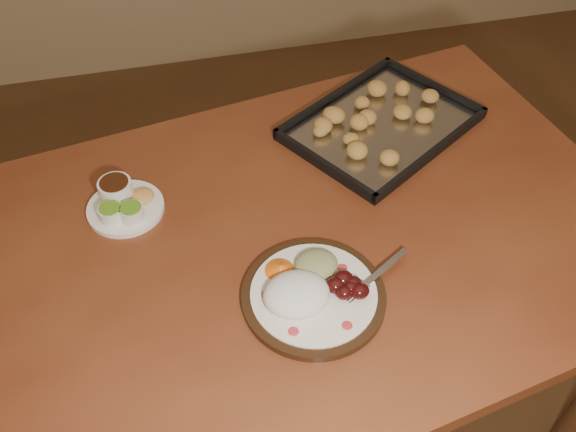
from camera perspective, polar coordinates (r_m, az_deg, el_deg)
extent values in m
cube|color=brown|center=(1.27, -1.59, -3.13)|extent=(1.63, 1.14, 0.04)
cylinder|color=#4E2E17|center=(2.01, 12.67, 3.67)|extent=(0.07, 0.07, 0.71)
cylinder|color=black|center=(1.17, 2.29, -7.14)|extent=(0.26, 0.26, 0.02)
cylinder|color=white|center=(1.16, 2.30, -6.89)|extent=(0.23, 0.23, 0.01)
ellipsoid|color=red|center=(1.11, 0.48, -10.21)|extent=(0.02, 0.02, 0.00)
ellipsoid|color=red|center=(1.12, 5.28, -9.67)|extent=(0.02, 0.02, 0.00)
ellipsoid|color=red|center=(1.20, 4.85, -4.61)|extent=(0.02, 0.02, 0.00)
ellipsoid|color=red|center=(1.16, -1.92, -6.98)|extent=(0.02, 0.02, 0.00)
ellipsoid|color=white|center=(1.14, 0.76, -6.97)|extent=(0.13, 0.11, 0.05)
ellipsoid|color=#42090B|center=(1.15, 5.02, -6.78)|extent=(0.03, 0.03, 0.03)
ellipsoid|color=#42090B|center=(1.16, 5.78, -5.98)|extent=(0.03, 0.03, 0.03)
ellipsoid|color=#42090B|center=(1.16, 4.90, -5.58)|extent=(0.03, 0.03, 0.03)
ellipsoid|color=#42090B|center=(1.15, 6.39, -6.65)|extent=(0.03, 0.03, 0.03)
ellipsoid|color=#42090B|center=(1.15, 4.24, -6.15)|extent=(0.03, 0.03, 0.03)
ellipsoid|color=#42090B|center=(1.15, 5.59, -6.35)|extent=(0.03, 0.03, 0.03)
ellipsoid|color=tan|center=(1.19, 2.52, -4.32)|extent=(0.09, 0.08, 0.03)
cone|color=orange|center=(1.18, -0.64, -4.66)|extent=(0.08, 0.08, 0.03)
cube|color=silver|center=(1.20, 8.54, -4.62)|extent=(0.11, 0.08, 0.00)
cube|color=silver|center=(1.17, 6.40, -6.42)|extent=(0.04, 0.04, 0.00)
cylinder|color=silver|center=(1.15, 5.98, -7.30)|extent=(0.03, 0.02, 0.00)
cylinder|color=silver|center=(1.15, 5.77, -7.13)|extent=(0.03, 0.02, 0.00)
cylinder|color=silver|center=(1.16, 5.55, -6.96)|extent=(0.03, 0.02, 0.00)
cylinder|color=silver|center=(1.16, 5.33, -6.80)|extent=(0.03, 0.02, 0.00)
cylinder|color=white|center=(1.35, -14.23, 0.67)|extent=(0.16, 0.16, 0.01)
cylinder|color=white|center=(1.32, -15.45, 0.24)|extent=(0.05, 0.05, 0.03)
cylinder|color=#56931D|center=(1.31, -15.57, 0.68)|extent=(0.04, 0.04, 0.00)
cylinder|color=white|center=(1.31, -13.71, 0.28)|extent=(0.05, 0.05, 0.03)
cylinder|color=#56931D|center=(1.30, -13.82, 0.72)|extent=(0.04, 0.04, 0.00)
cylinder|color=white|center=(1.36, -15.06, 2.29)|extent=(0.07, 0.07, 0.04)
cylinder|color=#321609|center=(1.35, -15.22, 2.88)|extent=(0.06, 0.06, 0.00)
ellipsoid|color=#E2A34F|center=(1.35, -12.79, 1.77)|extent=(0.05, 0.05, 0.02)
cube|color=black|center=(1.52, 8.29, 7.84)|extent=(0.51, 0.47, 0.01)
cube|color=black|center=(1.58, 4.20, 10.65)|extent=(0.35, 0.23, 0.02)
cube|color=black|center=(1.45, 12.81, 5.58)|extent=(0.35, 0.23, 0.02)
cube|color=black|center=(1.65, 12.80, 11.22)|extent=(0.17, 0.26, 0.02)
cube|color=black|center=(1.39, 3.16, 4.65)|extent=(0.17, 0.26, 0.02)
cube|color=silver|center=(1.52, 8.32, 8.00)|extent=(0.47, 0.43, 0.00)
ellipsoid|color=#BE9542|center=(1.54, 9.60, 9.34)|extent=(0.05, 0.04, 0.03)
ellipsoid|color=#BE9542|center=(1.58, 9.86, 10.50)|extent=(0.06, 0.06, 0.03)
ellipsoid|color=#BE9542|center=(1.57, 7.37, 10.40)|extent=(0.06, 0.06, 0.03)
ellipsoid|color=#BE9542|center=(1.55, 7.64, 9.81)|extent=(0.05, 0.05, 0.03)
ellipsoid|color=#BE9542|center=(1.53, 5.70, 9.49)|extent=(0.05, 0.05, 0.03)
ellipsoid|color=#BE9542|center=(1.50, 6.77, 8.50)|extent=(0.06, 0.06, 0.03)
ellipsoid|color=#BE9542|center=(1.46, 5.11, 7.36)|extent=(0.06, 0.06, 0.03)
ellipsoid|color=#BE9542|center=(1.46, 6.65, 7.34)|extent=(0.05, 0.04, 0.03)
ellipsoid|color=#BE9542|center=(1.42, 6.15, 6.14)|extent=(0.06, 0.06, 0.03)
ellipsoid|color=#BE9542|center=(1.44, 8.86, 6.48)|extent=(0.06, 0.06, 0.03)
ellipsoid|color=#BE9542|center=(1.48, 9.18, 7.71)|extent=(0.05, 0.05, 0.03)
ellipsoid|color=#BE9542|center=(1.50, 10.83, 7.83)|extent=(0.05, 0.05, 0.03)
ellipsoid|color=#BE9542|center=(1.51, 11.56, 7.99)|extent=(0.06, 0.06, 0.03)
ellipsoid|color=#BE9542|center=(1.57, 11.68, 9.95)|extent=(0.06, 0.06, 0.03)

